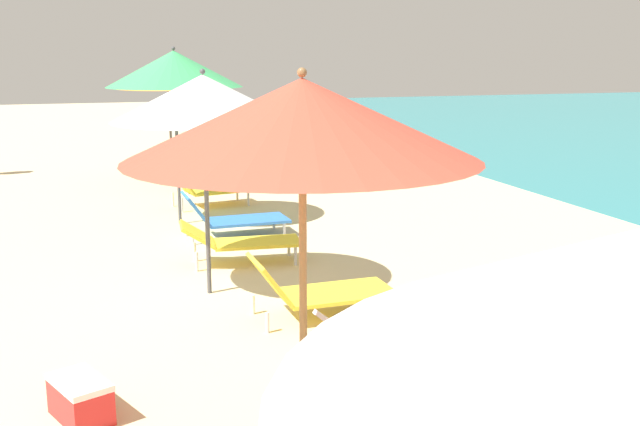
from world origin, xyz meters
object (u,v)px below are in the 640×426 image
object	(u,v)px
lounger_third_shoreside	(240,241)
umbrella_third	(203,98)
umbrella_fourth	(174,69)
lounger_fourth_inland	(232,217)
lounger_fourth_shoreside	(208,188)
lounger_farthest_inland	(211,176)
umbrella_farthest	(168,78)
umbrella_second	(302,120)
cooler_box	(80,399)
lounger_farthest_shoreside	(204,159)
lounger_second_shoreside	(393,339)
lounger_third_inland	(318,289)

from	to	relation	value
lounger_third_shoreside	umbrella_third	bearing A→B (deg)	-113.28
umbrella_fourth	lounger_fourth_inland	bearing A→B (deg)	-60.89
lounger_fourth_shoreside	lounger_fourth_inland	xyz separation A→B (m)	(-0.04, -2.29, -0.03)
umbrella_third	lounger_farthest_inland	distance (m)	6.74
umbrella_farthest	lounger_farthest_inland	xyz separation A→B (m)	(0.64, -0.99, -1.84)
umbrella_second	cooler_box	distance (m)	2.72
umbrella_third	lounger_farthest_shoreside	distance (m)	8.60
lounger_second_shoreside	lounger_fourth_inland	xyz separation A→B (m)	(-0.36, 5.09, -0.02)
umbrella_fourth	umbrella_second	bearing A→B (deg)	-90.93
umbrella_second	cooler_box	xyz separation A→B (m)	(-1.41, 1.02, -2.09)
lounger_third_shoreside	lounger_farthest_shoreside	size ratio (longest dim) A/B	1.04
lounger_third_inland	cooler_box	bearing A→B (deg)	-147.78
lounger_third_shoreside	lounger_third_inland	xyz separation A→B (m)	(0.36, -2.14, -0.02)
umbrella_third	lounger_farthest_inland	world-z (taller)	umbrella_third
umbrella_third	umbrella_farthest	bearing A→B (deg)	86.34
lounger_second_shoreside	umbrella_third	bearing A→B (deg)	105.67
lounger_farthest_shoreside	lounger_third_shoreside	bearing A→B (deg)	-89.60
lounger_third_shoreside	lounger_third_inland	size ratio (longest dim) A/B	1.05
lounger_third_inland	lounger_fourth_shoreside	world-z (taller)	lounger_fourth_shoreside
lounger_fourth_inland	cooler_box	bearing A→B (deg)	-114.67
umbrella_farthest	lounger_farthest_inland	distance (m)	2.19
cooler_box	umbrella_farthest	bearing A→B (deg)	79.47
umbrella_second	cooler_box	bearing A→B (deg)	144.00
umbrella_third	lounger_fourth_inland	size ratio (longest dim) A/B	1.63
lounger_third_shoreside	lounger_fourth_shoreside	distance (m)	3.71
lounger_third_inland	lounger_farthest_inland	distance (m)	7.46
lounger_third_shoreside	lounger_farthest_inland	world-z (taller)	lounger_third_shoreside
lounger_third_inland	cooler_box	world-z (taller)	lounger_third_inland
lounger_third_shoreside	umbrella_farthest	distance (m)	6.56
lounger_second_shoreside	lounger_fourth_inland	distance (m)	5.10
umbrella_second	umbrella_farthest	size ratio (longest dim) A/B	1.07
lounger_second_shoreside	cooler_box	bearing A→B (deg)	173.18
umbrella_third	cooler_box	bearing A→B (deg)	-117.78
lounger_third_shoreside	lounger_farthest_inland	bearing A→B (deg)	89.20
lounger_third_inland	lounger_farthest_inland	size ratio (longest dim) A/B	0.89
lounger_third_inland	lounger_fourth_shoreside	size ratio (longest dim) A/B	1.02
umbrella_second	lounger_third_shoreside	size ratio (longest dim) A/B	1.65
umbrella_fourth	cooler_box	size ratio (longest dim) A/B	4.44
lounger_second_shoreside	lounger_fourth_inland	bearing A→B (deg)	86.86
lounger_second_shoreside	umbrella_fourth	distance (m)	6.59
lounger_fourth_shoreside	lounger_farthest_inland	xyz separation A→B (m)	(0.32, 1.61, -0.06)
umbrella_fourth	umbrella_farthest	size ratio (longest dim) A/B	1.14
umbrella_third	cooler_box	size ratio (longest dim) A/B	4.03
lounger_farthest_shoreside	umbrella_farthest	bearing A→B (deg)	-124.86
lounger_second_shoreside	lounger_farthest_shoreside	world-z (taller)	lounger_farthest_shoreside
umbrella_third	lounger_fourth_inland	xyz separation A→B (m)	(0.75, 2.47, -1.86)
umbrella_second	lounger_fourth_shoreside	distance (m)	8.67
lounger_second_shoreside	lounger_fourth_shoreside	size ratio (longest dim) A/B	0.90
umbrella_third	umbrella_fourth	world-z (taller)	umbrella_fourth
lounger_second_shoreside	lounger_third_inland	xyz separation A→B (m)	(-0.17, 1.54, -0.03)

